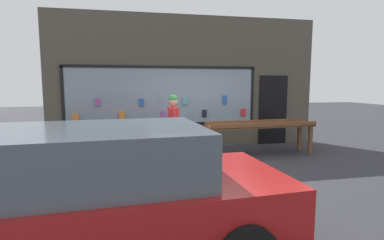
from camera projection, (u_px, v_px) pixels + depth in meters
The scene contains 8 objects.
ground_plane at pixel (208, 168), 6.59m from camera, with size 40.00×40.00×0.00m, color #2D2D33.
shopfront_facade at pixel (187, 83), 8.69m from camera, with size 7.79×0.29×3.79m.
display_table_left at pixel (131, 132), 7.09m from camera, with size 2.84×0.65×0.90m.
display_table_right at pixel (260, 128), 7.75m from camera, with size 2.84×0.72×0.89m.
person_browsing at pixel (173, 124), 6.79m from camera, with size 0.24×0.65×1.61m.
small_dog at pixel (197, 155), 6.78m from camera, with size 0.24×0.55×0.36m.
sandwich_board_sign at pixel (39, 147), 6.46m from camera, with size 0.69×0.83×0.99m.
parked_car at pixel (90, 192), 3.11m from camera, with size 4.31×2.05×1.41m.
Camera 1 is at (-1.65, -6.20, 1.86)m, focal length 28.00 mm.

